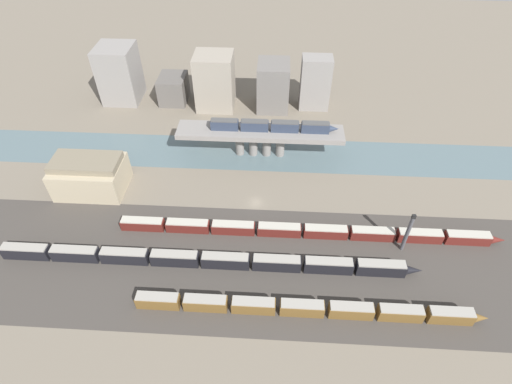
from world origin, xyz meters
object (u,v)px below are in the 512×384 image
object	(u,v)px
train_yard_near	(307,308)
warehouse_building	(90,175)
train_on_bridge	(273,126)
signal_tower	(407,233)
train_yard_far	(308,231)
train_yard_mid	(205,260)

from	to	relation	value
train_yard_near	warehouse_building	size ratio (longest dim) A/B	3.97
train_on_bridge	signal_tower	bearing A→B (deg)	-47.67
signal_tower	train_yard_far	bearing A→B (deg)	172.15
warehouse_building	train_on_bridge	bearing A→B (deg)	20.29
train_on_bridge	train_yard_near	world-z (taller)	train_on_bridge
train_yard_mid	train_yard_far	bearing A→B (deg)	23.46
signal_tower	train_yard_near	bearing A→B (deg)	-141.95
warehouse_building	train_yard_mid	bearing A→B (deg)	-34.81
train_yard_far	train_yard_mid	bearing A→B (deg)	-156.54
train_yard_near	train_yard_far	size ratio (longest dim) A/B	0.77
train_yard_near	train_on_bridge	bearing A→B (deg)	99.22
train_yard_near	train_yard_mid	bearing A→B (deg)	154.17
train_yard_far	warehouse_building	xyz separation A→B (m)	(-68.81, 16.35, 3.87)
train_on_bridge	warehouse_building	xyz separation A→B (m)	(-57.46, -21.24, -6.49)
train_on_bridge	train_yard_far	xyz separation A→B (m)	(11.35, -37.60, -10.36)
train_on_bridge	train_yard_mid	distance (m)	53.33
train_yard_near	train_yard_mid	size ratio (longest dim) A/B	0.75
warehouse_building	signal_tower	world-z (taller)	signal_tower
train_yard_far	train_on_bridge	bearing A→B (deg)	106.79
train_on_bridge	train_yard_near	size ratio (longest dim) A/B	0.51
train_yard_near	signal_tower	size ratio (longest dim) A/B	6.18
train_on_bridge	warehouse_building	world-z (taller)	train_on_bridge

